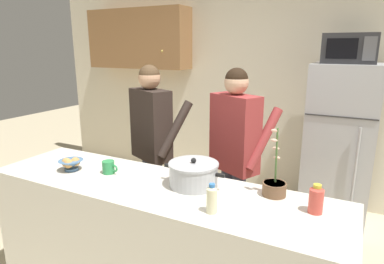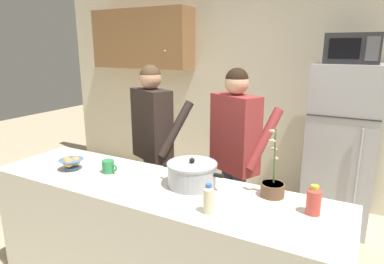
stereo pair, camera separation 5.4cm
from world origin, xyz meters
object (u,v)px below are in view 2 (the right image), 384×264
microwave (353,48)px  bread_bowl (71,163)px  person_near_pot (153,133)px  coffee_mug (108,167)px  cooking_pot (192,174)px  bottle_near_edge (209,199)px  bottle_mid_counter (314,200)px  potted_orchid (273,186)px  person_by_sink (236,143)px  refrigerator (341,147)px

microwave → bread_bowl: bearing=-133.1°
person_near_pot → coffee_mug: (0.07, -0.69, -0.09)m
cooking_pot → coffee_mug: cooking_pot is taller
person_near_pot → bottle_near_edge: 1.34m
microwave → bread_bowl: (-1.76, -1.88, -0.85)m
person_near_pot → bread_bowl: person_near_pot is taller
bottle_near_edge → cooking_pot: bearing=132.0°
microwave → bottle_mid_counter: size_ratio=2.79×
potted_orchid → bottle_mid_counter: bearing=-24.4°
bread_bowl → potted_orchid: 1.51m
cooking_pot → bottle_near_edge: (0.27, -0.30, 0.01)m
bottle_mid_counter → cooking_pot: bearing=178.2°
person_near_pot → cooking_pot: size_ratio=3.74×
person_near_pot → bottle_mid_counter: (1.53, -0.62, -0.05)m
bread_bowl → potted_orchid: potted_orchid is taller
bread_bowl → bottle_mid_counter: size_ratio=1.08×
bread_bowl → bottle_near_edge: bottle_near_edge is taller
person_by_sink → bread_bowl: person_by_sink is taller
coffee_mug → bread_bowl: bearing=-163.7°
refrigerator → cooking_pot: 1.91m
refrigerator → microwave: 0.98m
person_near_pot → coffee_mug: 0.70m
refrigerator → cooking_pot: refrigerator is taller
refrigerator → person_by_sink: size_ratio=1.00×
person_near_pot → cooking_pot: person_near_pot is taller
bread_bowl → person_by_sink: bearing=40.1°
bottle_near_edge → person_by_sink: bearing=102.5°
bread_bowl → bottle_mid_counter: 1.76m
refrigerator → bottle_near_edge: 2.10m
microwave → potted_orchid: microwave is taller
bread_bowl → potted_orchid: bearing=10.4°
coffee_mug → bread_bowl: size_ratio=0.71×
bread_bowl → microwave: bearing=46.9°
person_by_sink → bread_bowl: size_ratio=9.03×
potted_orchid → refrigerator: bearing=80.4°
refrigerator → potted_orchid: bearing=-99.6°
coffee_mug → bottle_near_edge: (0.93, -0.21, 0.04)m
coffee_mug → potted_orchid: size_ratio=0.29×
microwave → person_by_sink: microwave is taller
person_near_pot → bottle_near_edge: size_ratio=9.53×
person_by_sink → bread_bowl: 1.32m
coffee_mug → potted_orchid: bearing=8.9°
person_near_pot → bottle_mid_counter: size_ratio=9.79×
person_near_pot → bread_bowl: bearing=-106.2°
microwave → cooking_pot: microwave is taller
refrigerator → bread_bowl: size_ratio=9.05×
refrigerator → potted_orchid: 1.66m
microwave → coffee_mug: 2.47m
person_near_pot → coffee_mug: bearing=-84.0°
person_by_sink → bottle_mid_counter: person_by_sink is taller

